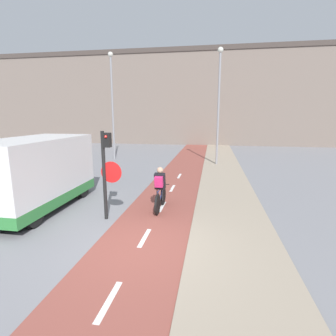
{
  "coord_description": "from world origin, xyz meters",
  "views": [
    {
      "loc": [
        1.72,
        -5.87,
        3.26
      ],
      "look_at": [
        0.0,
        4.29,
        1.2
      ],
      "focal_mm": 28.0,
      "sensor_mm": 36.0,
      "label": 1
    }
  ],
  "objects_px": {
    "traffic_light_pole": "(106,165)",
    "cyclist_near": "(160,190)",
    "street_lamp_sidewalk": "(219,96)",
    "van": "(35,175)",
    "street_lamp_far": "(112,97)"
  },
  "relations": [
    {
      "from": "traffic_light_pole",
      "to": "street_lamp_far",
      "type": "xyz_separation_m",
      "value": [
        -4.12,
        11.28,
        2.88
      ]
    },
    {
      "from": "traffic_light_pole",
      "to": "cyclist_near",
      "type": "height_order",
      "value": "traffic_light_pole"
    },
    {
      "from": "traffic_light_pole",
      "to": "cyclist_near",
      "type": "xyz_separation_m",
      "value": [
        1.47,
        1.09,
        -1.03
      ]
    },
    {
      "from": "street_lamp_far",
      "to": "van",
      "type": "distance_m",
      "value": 11.35
    },
    {
      "from": "traffic_light_pole",
      "to": "cyclist_near",
      "type": "bearing_deg",
      "value": 36.72
    },
    {
      "from": "cyclist_near",
      "to": "van",
      "type": "height_order",
      "value": "van"
    },
    {
      "from": "cyclist_near",
      "to": "street_lamp_far",
      "type": "bearing_deg",
      "value": 118.75
    },
    {
      "from": "traffic_light_pole",
      "to": "van",
      "type": "distance_m",
      "value": 2.99
    },
    {
      "from": "street_lamp_sidewalk",
      "to": "cyclist_near",
      "type": "height_order",
      "value": "street_lamp_sidewalk"
    },
    {
      "from": "street_lamp_sidewalk",
      "to": "cyclist_near",
      "type": "relative_size",
      "value": 4.32
    },
    {
      "from": "street_lamp_far",
      "to": "street_lamp_sidewalk",
      "type": "height_order",
      "value": "street_lamp_far"
    },
    {
      "from": "street_lamp_far",
      "to": "street_lamp_sidewalk",
      "type": "relative_size",
      "value": 1.03
    },
    {
      "from": "traffic_light_pole",
      "to": "street_lamp_sidewalk",
      "type": "height_order",
      "value": "street_lamp_sidewalk"
    },
    {
      "from": "cyclist_near",
      "to": "van",
      "type": "xyz_separation_m",
      "value": [
        -4.36,
        -0.56,
        0.51
      ]
    },
    {
      "from": "street_lamp_sidewalk",
      "to": "van",
      "type": "xyz_separation_m",
      "value": [
        -6.42,
        -9.75,
        -3.29
      ]
    }
  ]
}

